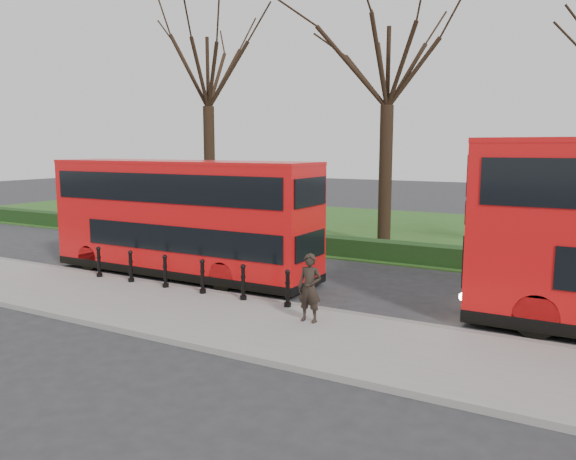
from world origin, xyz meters
The scene contains 12 objects.
ground centered at (0.00, 0.00, 0.00)m, with size 120.00×120.00×0.00m, color #28282B.
pavement centered at (0.00, -3.00, 0.07)m, with size 60.00×4.00×0.15m, color gray.
kerb centered at (0.00, -1.00, 0.07)m, with size 60.00×0.25×0.16m, color slate.
grass_verge centered at (0.00, 15.00, 0.03)m, with size 60.00×18.00×0.06m, color #294E1A.
hedge centered at (0.00, 6.80, 0.40)m, with size 60.00×0.90×0.80m, color black.
yellow_line_outer centered at (0.00, -0.70, 0.01)m, with size 60.00×0.10×0.01m, color yellow.
yellow_line_inner centered at (0.00, -0.50, 0.01)m, with size 60.00×0.10×0.01m, color yellow.
tree_left centered at (-8.00, 10.00, 8.88)m, with size 7.82×7.82×12.21m.
tree_mid centered at (2.00, 10.00, 8.49)m, with size 7.47×7.47×11.68m.
bollard_row centered at (-0.43, -1.35, 0.65)m, with size 7.58×0.15×1.00m.
bus_lead centered at (-2.22, 0.73, 2.06)m, with size 10.27×2.36×4.08m.
pedestrian centered at (4.43, -2.25, 1.03)m, with size 0.64×0.42×1.76m, color black.
Camera 1 is at (10.75, -14.56, 4.57)m, focal length 35.00 mm.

